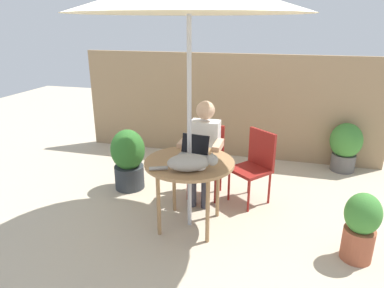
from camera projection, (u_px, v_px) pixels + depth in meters
ground_plane at (190, 224)px, 3.76m from camera, size 14.00×14.00×0.00m
fence_back at (227, 106)px, 5.48m from camera, size 4.72×0.08×1.63m
patio_table at (189, 168)px, 3.53m from camera, size 0.92×0.92×0.74m
chair_occupied at (207, 155)px, 4.31m from camera, size 0.40×0.40×0.87m
chair_empty at (255, 161)px, 4.11m from camera, size 0.56×0.56×0.87m
person_seated at (204, 146)px, 4.11m from camera, size 0.48×0.48×1.21m
laptop at (193, 150)px, 3.63m from camera, size 0.33×0.29×0.21m
cat at (191, 163)px, 3.25m from camera, size 0.64×0.31×0.17m
potted_plant_near_fence at (361, 226)px, 3.10m from camera, size 0.31×0.31×0.66m
potted_plant_by_chair at (128, 158)px, 4.46m from camera, size 0.43×0.43×0.79m
potted_plant_corner at (345, 145)px, 5.00m from camera, size 0.45×0.45×0.72m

